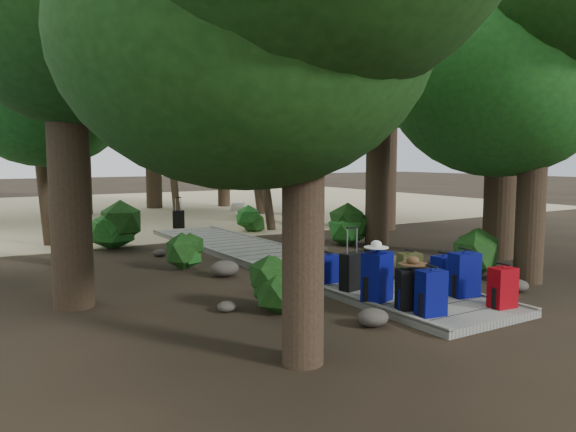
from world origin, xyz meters
TOP-DOWN VIEW (x-y plane):
  - ground at (0.00, 0.00)m, footprint 120.00×120.00m
  - sand_beach at (0.00, 16.00)m, footprint 40.00×22.00m
  - boardwalk at (0.00, 1.00)m, footprint 2.00×12.00m
  - backpack_left_a at (-0.63, -4.31)m, footprint 0.43×0.33m
  - backpack_left_b at (-0.67, -3.91)m, footprint 0.44×0.38m
  - backpack_left_c at (-0.74, -3.26)m, footprint 0.56×0.48m
  - backpack_left_d at (-0.62, -1.78)m, footprint 0.38×0.28m
  - backpack_right_a at (0.62, -4.59)m, footprint 0.41×0.31m
  - backpack_right_b at (0.66, -3.80)m, footprint 0.50×0.39m
  - backpack_right_c at (0.80, -3.24)m, footprint 0.38×0.27m
  - backpack_right_d at (0.63, -2.58)m, footprint 0.46×0.38m
  - duffel_right_khaki at (0.70, -1.91)m, footprint 0.43×0.63m
  - duffel_right_black at (0.68, -1.42)m, footprint 0.52×0.71m
  - suitcase_on_boardwalk at (-0.62, -2.46)m, footprint 0.45×0.31m
  - lone_suitcase_on_sand at (0.20, 7.94)m, footprint 0.43×0.32m
  - hat_brown at (-0.60, -3.90)m, footprint 0.43×0.43m
  - hat_white at (-0.82, -3.31)m, footprint 0.39×0.39m
  - kayak at (-3.11, 10.41)m, footprint 1.47×3.31m
  - sun_lounger at (3.73, 9.87)m, footprint 0.97×1.78m
  - tree_right_a at (2.96, -3.39)m, footprint 4.62×4.62m
  - tree_right_b at (4.74, -1.34)m, footprint 6.05×6.05m
  - tree_right_c at (3.53, 1.68)m, footprint 5.32×5.32m
  - tree_right_d at (5.95, 4.13)m, footprint 6.17×6.17m
  - tree_right_e at (4.19, 6.64)m, footprint 4.85×4.85m
  - tree_right_f at (6.04, 9.62)m, footprint 6.23×6.23m
  - tree_left_a at (-3.09, -4.66)m, footprint 4.19×4.19m
  - tree_left_b at (-4.85, -0.62)m, footprint 5.07×5.07m
  - tree_left_c at (-4.29, 3.30)m, footprint 4.51×4.51m
  - tree_back_a at (-1.45, 14.45)m, footprint 5.12×5.12m
  - tree_back_b at (2.03, 15.86)m, footprint 5.91×5.91m
  - tree_back_c at (5.25, 14.99)m, footprint 4.71×4.71m
  - palm_right_a at (2.79, 6.19)m, footprint 4.00×4.00m
  - palm_right_b at (4.94, 11.04)m, footprint 4.73×4.73m
  - palm_right_c at (2.17, 12.91)m, footprint 4.23×4.23m
  - palm_left_a at (-4.35, 6.34)m, footprint 4.24×4.24m
  - rock_left_a at (-1.43, -3.98)m, footprint 0.47×0.42m
  - rock_left_b at (-2.89, -2.19)m, footprint 0.31×0.28m
  - rock_left_c at (-1.78, 0.21)m, footprint 0.59×0.53m
  - rock_left_d at (-2.12, 3.15)m, footprint 0.32×0.29m
  - rock_right_a at (2.12, -3.78)m, footprint 0.41×0.37m
  - rock_right_b at (2.68, -1.35)m, footprint 0.47×0.43m
  - rock_right_c at (1.57, 1.50)m, footprint 0.30×0.27m
  - rock_right_d at (2.48, 3.90)m, footprint 0.55×0.49m
  - shrub_left_a at (-2.07, -2.52)m, footprint 0.94×0.94m
  - shrub_left_b at (-2.10, 1.13)m, footprint 0.80×0.80m
  - shrub_left_c at (-2.67, 4.81)m, footprint 1.36×1.36m
  - shrub_right_a at (2.45, -2.45)m, footprint 1.09×1.09m
  - shrub_right_b at (2.96, 2.11)m, footprint 1.17×1.17m
  - shrub_right_c at (1.93, 5.91)m, footprint 0.81×0.81m

SIDE VIEW (x-z plane):
  - ground at x=0.00m, z-range 0.00..0.00m
  - sand_beach at x=0.00m, z-range 0.00..0.02m
  - boardwalk at x=0.00m, z-range 0.00..0.12m
  - rock_right_c at x=1.57m, z-range 0.00..0.16m
  - rock_left_b at x=-2.89m, z-range 0.00..0.17m
  - rock_left_d at x=-2.12m, z-range 0.00..0.17m
  - rock_right_a at x=2.12m, z-range 0.00..0.23m
  - rock_left_a at x=-1.43m, z-range 0.00..0.26m
  - rock_right_b at x=2.68m, z-range 0.00..0.26m
  - rock_right_d at x=2.48m, z-range 0.00..0.30m
  - rock_left_c at x=-1.78m, z-range 0.00..0.32m
  - kayak at x=-3.11m, z-range 0.02..0.34m
  - sun_lounger at x=3.73m, z-range 0.02..0.57m
  - lone_suitcase_on_sand at x=0.20m, z-range 0.02..0.62m
  - duffel_right_black at x=0.68m, z-range 0.12..0.52m
  - duffel_right_khaki at x=0.70m, z-range 0.12..0.54m
  - shrub_left_b at x=-2.10m, z-range 0.00..0.72m
  - shrub_right_c at x=1.93m, z-range 0.00..0.73m
  - backpack_left_d at x=-0.62m, z-range 0.12..0.69m
  - shrub_left_a at x=-2.07m, z-range 0.00..0.84m
  - backpack_right_d at x=0.63m, z-range 0.12..0.73m
  - backpack_right_c at x=0.80m, z-range 0.12..0.76m
  - suitcase_on_boardwalk at x=-0.62m, z-range 0.12..0.76m
  - backpack_left_b at x=-0.67m, z-range 0.12..0.80m
  - backpack_right_a at x=0.62m, z-range 0.12..0.81m
  - backpack_left_a at x=-0.63m, z-range 0.12..0.86m
  - shrub_right_a at x=2.45m, z-range 0.00..0.98m
  - backpack_right_b at x=0.66m, z-range 0.12..0.93m
  - shrub_right_b at x=2.96m, z-range 0.00..1.05m
  - backpack_left_c at x=-0.74m, z-range 0.12..0.99m
  - shrub_left_c at x=-2.67m, z-range 0.00..1.22m
  - hat_brown at x=-0.60m, z-range 0.80..0.93m
  - hat_white at x=-0.82m, z-range 0.99..1.12m
  - palm_right_c at x=2.17m, z-range 0.00..6.73m
  - palm_left_a at x=-4.35m, z-range 0.00..6.75m
  - palm_right_a at x=2.79m, z-range 0.00..6.83m
  - tree_left_a at x=-3.09m, z-range 0.00..6.98m
  - tree_right_a at x=2.96m, z-range 0.00..7.70m
  - tree_left_c at x=-4.29m, z-range 0.00..7.84m
  - tree_back_c at x=5.25m, z-range 0.00..8.47m
  - tree_right_e at x=4.19m, z-range 0.00..8.73m
  - tree_back_a at x=-1.45m, z-range 0.00..8.87m
  - tree_left_b at x=-4.85m, z-range 0.00..9.12m
  - palm_right_b at x=4.94m, z-range 0.00..9.14m
  - tree_right_c at x=3.53m, z-range 0.00..9.20m
  - tree_back_b at x=2.03m, z-range 0.00..10.56m
  - tree_right_b at x=4.74m, z-range 0.00..10.80m
  - tree_right_f at x=6.04m, z-range 0.00..11.13m
  - tree_right_d at x=5.95m, z-range 0.00..11.31m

